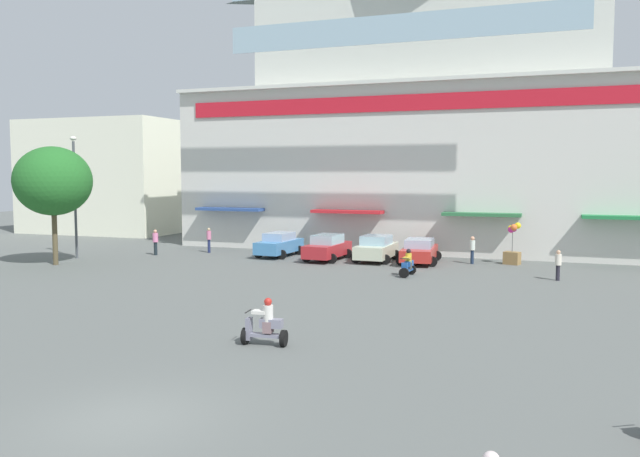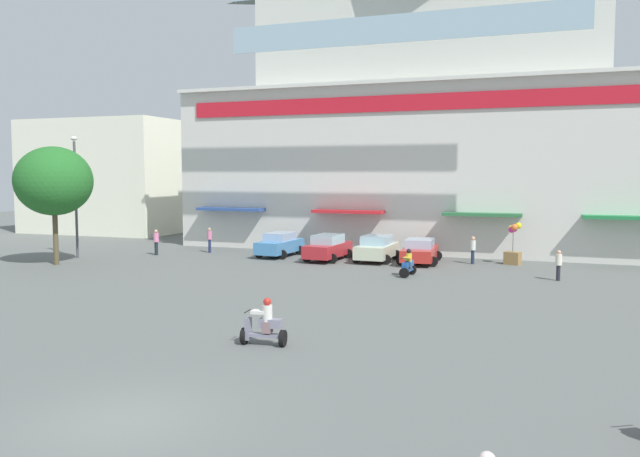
# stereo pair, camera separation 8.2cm
# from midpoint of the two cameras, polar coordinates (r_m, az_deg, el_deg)

# --- Properties ---
(ground_plane) EXTENTS (128.00, 128.00, 0.00)m
(ground_plane) POSITION_cam_midpoint_polar(r_m,az_deg,el_deg) (26.40, 0.45, -6.82)
(ground_plane) COLOR #595E5B
(colonial_building) EXTENTS (34.45, 16.99, 22.22)m
(colonial_building) POSITION_cam_midpoint_polar(r_m,az_deg,el_deg) (48.55, 9.83, 10.10)
(colonial_building) COLOR silver
(colonial_building) RESTS_ON ground
(flank_building_left) EXTENTS (13.84, 10.07, 10.09)m
(flank_building_left) POSITION_cam_midpoint_polar(r_m,az_deg,el_deg) (62.92, -17.70, 4.38)
(flank_building_left) COLOR white
(flank_building_left) RESTS_ON ground
(plaza_tree_0) EXTENTS (4.42, 4.41, 6.92)m
(plaza_tree_0) POSITION_cam_midpoint_polar(r_m,az_deg,el_deg) (40.67, -22.40, 3.88)
(plaza_tree_0) COLOR brown
(plaza_tree_0) RESTS_ON ground
(parked_car_0) EXTENTS (2.42, 4.12, 1.55)m
(parked_car_0) POSITION_cam_midpoint_polar(r_m,az_deg,el_deg) (41.77, -3.52, -1.41)
(parked_car_0) COLOR #4384C0
(parked_car_0) RESTS_ON ground
(parked_car_1) EXTENTS (2.45, 4.26, 1.60)m
(parked_car_1) POSITION_cam_midpoint_polar(r_m,az_deg,el_deg) (39.83, 0.76, -1.68)
(parked_car_1) COLOR #B0242B
(parked_car_1) RESTS_ON ground
(parked_car_2) EXTENTS (2.46, 3.94, 1.59)m
(parked_car_2) POSITION_cam_midpoint_polar(r_m,az_deg,el_deg) (39.50, 5.09, -1.76)
(parked_car_2) COLOR beige
(parked_car_2) RESTS_ON ground
(parked_car_3) EXTENTS (2.62, 4.58, 1.45)m
(parked_car_3) POSITION_cam_midpoint_polar(r_m,az_deg,el_deg) (39.05, 8.87, -1.96)
(parked_car_3) COLOR red
(parked_car_3) RESTS_ON ground
(scooter_rider_3) EXTENTS (0.64, 1.44, 1.44)m
(scooter_rider_3) POSITION_cam_midpoint_polar(r_m,az_deg,el_deg) (34.00, 7.86, -3.22)
(scooter_rider_3) COLOR black
(scooter_rider_3) RESTS_ON ground
(scooter_rider_5) EXTENTS (1.45, 0.67, 1.51)m
(scooter_rider_5) POSITION_cam_midpoint_polar(r_m,az_deg,el_deg) (20.39, -4.83, -8.53)
(scooter_rider_5) COLOR black
(scooter_rider_5) RESTS_ON ground
(pedestrian_0) EXTENTS (0.42, 0.42, 1.54)m
(pedestrian_0) POSITION_cam_midpoint_polar(r_m,az_deg,el_deg) (34.41, 20.38, -2.90)
(pedestrian_0) COLOR #25232D
(pedestrian_0) RESTS_ON ground
(pedestrian_1) EXTENTS (0.34, 0.34, 1.64)m
(pedestrian_1) POSITION_cam_midpoint_polar(r_m,az_deg,el_deg) (39.25, 13.40, -1.69)
(pedestrian_1) COLOR #1D2B43
(pedestrian_1) RESTS_ON ground
(pedestrian_3) EXTENTS (0.41, 0.41, 1.69)m
(pedestrian_3) POSITION_cam_midpoint_polar(r_m,az_deg,el_deg) (43.67, -14.22, -1.04)
(pedestrian_3) COLOR #1A242A
(pedestrian_3) RESTS_ON ground
(pedestrian_4) EXTENTS (0.43, 0.43, 1.69)m
(pedestrian_4) POSITION_cam_midpoint_polar(r_m,az_deg,el_deg) (44.26, -9.67, -0.85)
(pedestrian_4) COLOR #1E274F
(pedestrian_4) RESTS_ON ground
(streetlamp_near) EXTENTS (0.40, 0.40, 7.68)m
(streetlamp_near) POSITION_cam_midpoint_polar(r_m,az_deg,el_deg) (43.51, -20.72, 3.34)
(streetlamp_near) COLOR #474C51
(streetlamp_near) RESTS_ON ground
(balloon_vendor_cart) EXTENTS (1.04, 0.85, 2.50)m
(balloon_vendor_cart) POSITION_cam_midpoint_polar(r_m,az_deg,el_deg) (39.60, 16.74, -1.53)
(balloon_vendor_cart) COLOR olive
(balloon_vendor_cart) RESTS_ON ground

